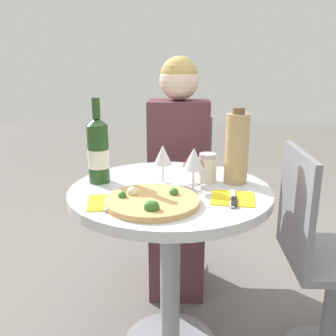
{
  "coord_description": "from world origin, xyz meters",
  "views": [
    {
      "loc": [
        0.06,
        -1.35,
        1.19
      ],
      "look_at": [
        -0.0,
        -0.08,
        0.83
      ],
      "focal_mm": 40.0,
      "sensor_mm": 36.0,
      "label": 1
    }
  ],
  "objects_px": {
    "pizza_large": "(152,201)",
    "wine_bottle": "(98,151)",
    "dining_table": "(170,227)",
    "chair_empty_side": "(321,262)",
    "seated_diner": "(178,181)",
    "tall_carafe": "(237,148)",
    "chair_behind_diner": "(178,195)"
  },
  "relations": [
    {
      "from": "seated_diner",
      "to": "pizza_large",
      "type": "height_order",
      "value": "seated_diner"
    },
    {
      "from": "chair_behind_diner",
      "to": "chair_empty_side",
      "type": "bearing_deg",
      "value": 128.22
    },
    {
      "from": "dining_table",
      "to": "chair_empty_side",
      "type": "bearing_deg",
      "value": -1.84
    },
    {
      "from": "pizza_large",
      "to": "wine_bottle",
      "type": "distance_m",
      "value": 0.35
    },
    {
      "from": "chair_behind_diner",
      "to": "chair_empty_side",
      "type": "distance_m",
      "value": 0.93
    },
    {
      "from": "chair_behind_diner",
      "to": "chair_empty_side",
      "type": "relative_size",
      "value": 1.0
    },
    {
      "from": "pizza_large",
      "to": "wine_bottle",
      "type": "height_order",
      "value": "wine_bottle"
    },
    {
      "from": "seated_diner",
      "to": "wine_bottle",
      "type": "distance_m",
      "value": 0.66
    },
    {
      "from": "dining_table",
      "to": "chair_behind_diner",
      "type": "bearing_deg",
      "value": 88.53
    },
    {
      "from": "dining_table",
      "to": "pizza_large",
      "type": "height_order",
      "value": "pizza_large"
    },
    {
      "from": "dining_table",
      "to": "wine_bottle",
      "type": "distance_m",
      "value": 0.41
    },
    {
      "from": "chair_behind_diner",
      "to": "wine_bottle",
      "type": "relative_size",
      "value": 2.65
    },
    {
      "from": "chair_behind_diner",
      "to": "tall_carafe",
      "type": "distance_m",
      "value": 0.8
    },
    {
      "from": "chair_behind_diner",
      "to": "seated_diner",
      "type": "bearing_deg",
      "value": 90.0
    },
    {
      "from": "pizza_large",
      "to": "wine_bottle",
      "type": "xyz_separation_m",
      "value": [
        -0.23,
        0.23,
        0.12
      ]
    },
    {
      "from": "seated_diner",
      "to": "chair_empty_side",
      "type": "relative_size",
      "value": 1.38
    },
    {
      "from": "tall_carafe",
      "to": "chair_behind_diner",
      "type": "bearing_deg",
      "value": 110.63
    },
    {
      "from": "chair_empty_side",
      "to": "wine_bottle",
      "type": "xyz_separation_m",
      "value": [
        -0.88,
        0.08,
        0.42
      ]
    },
    {
      "from": "pizza_large",
      "to": "chair_empty_side",
      "type": "bearing_deg",
      "value": 13.44
    },
    {
      "from": "dining_table",
      "to": "chair_empty_side",
      "type": "distance_m",
      "value": 0.61
    },
    {
      "from": "chair_behind_diner",
      "to": "tall_carafe",
      "type": "height_order",
      "value": "tall_carafe"
    },
    {
      "from": "pizza_large",
      "to": "tall_carafe",
      "type": "xyz_separation_m",
      "value": [
        0.31,
        0.25,
        0.13
      ]
    },
    {
      "from": "chair_behind_diner",
      "to": "wine_bottle",
      "type": "bearing_deg",
      "value": 64.97
    },
    {
      "from": "seated_diner",
      "to": "tall_carafe",
      "type": "relative_size",
      "value": 4.13
    },
    {
      "from": "seated_diner",
      "to": "chair_empty_side",
      "type": "xyz_separation_m",
      "value": [
        0.57,
        -0.59,
        -0.13
      ]
    },
    {
      "from": "chair_behind_diner",
      "to": "tall_carafe",
      "type": "relative_size",
      "value": 2.98
    },
    {
      "from": "seated_diner",
      "to": "pizza_large",
      "type": "bearing_deg",
      "value": 84.36
    },
    {
      "from": "seated_diner",
      "to": "pizza_large",
      "type": "xyz_separation_m",
      "value": [
        -0.07,
        -0.74,
        0.17
      ]
    },
    {
      "from": "tall_carafe",
      "to": "pizza_large",
      "type": "bearing_deg",
      "value": -140.61
    },
    {
      "from": "dining_table",
      "to": "seated_diner",
      "type": "distance_m",
      "value": 0.57
    },
    {
      "from": "seated_diner",
      "to": "dining_table",
      "type": "bearing_deg",
      "value": 88.17
    },
    {
      "from": "chair_empty_side",
      "to": "wine_bottle",
      "type": "height_order",
      "value": "wine_bottle"
    }
  ]
}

